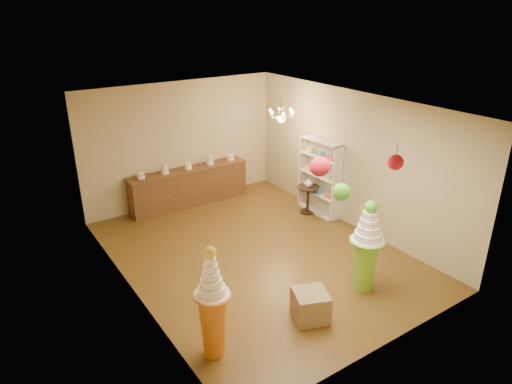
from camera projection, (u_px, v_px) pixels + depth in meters
floor at (257, 253)px, 9.17m from camera, size 6.50×6.50×0.00m
ceiling at (257, 105)px, 8.02m from camera, size 6.50×6.50×0.00m
wall_back at (182, 143)px, 11.08m from camera, size 5.00×0.04×3.00m
wall_front at (392, 258)px, 6.11m from camera, size 5.00×0.04×3.00m
wall_left at (128, 216)px, 7.30m from camera, size 0.04×6.50×3.00m
wall_right at (352, 160)px, 9.88m from camera, size 0.04×6.50×3.00m
pedestal_green at (366, 253)px, 7.76m from camera, size 0.60×0.60×1.69m
pedestal_orange at (213, 315)px, 6.31m from camera, size 0.58×0.58×1.75m
burlap_riser at (310, 306)px, 7.21m from camera, size 0.68×0.68×0.47m
sideboard at (189, 186)px, 11.26m from camera, size 3.04×0.54×1.16m
shelving_unit at (320, 177)px, 10.64m from camera, size 0.33×1.20×1.80m
round_table at (308, 196)px, 10.80m from camera, size 0.54×0.54×0.67m
vase at (308, 183)px, 10.67m from camera, size 0.24×0.24×0.20m
pom_red_left at (320, 167)px, 6.38m from camera, size 0.28×0.28×0.60m
pom_green_mid at (341, 192)px, 6.70m from camera, size 0.27×0.27×1.04m
pom_red_right at (396, 162)px, 5.99m from camera, size 0.21×0.21×0.38m
chandelier at (281, 116)px, 10.24m from camera, size 0.64×0.64×0.85m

